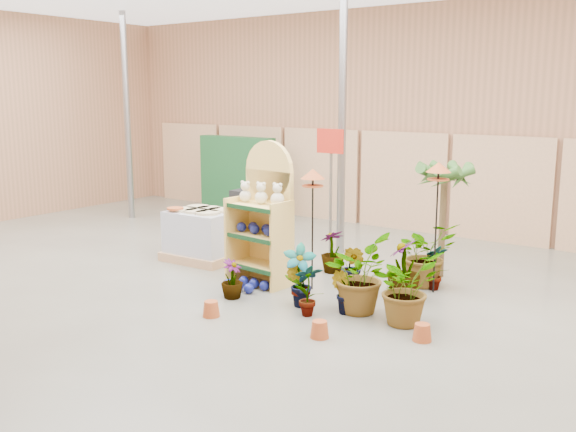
% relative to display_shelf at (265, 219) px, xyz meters
% --- Properties ---
extents(room, '(15.20, 12.10, 4.70)m').
position_rel_display_shelf_xyz_m(room, '(-0.03, -0.39, 1.25)').
color(room, '#606055').
rests_on(room, ground).
extents(display_shelf, '(0.93, 0.64, 2.10)m').
position_rel_display_shelf_xyz_m(display_shelf, '(0.00, 0.00, 0.00)').
color(display_shelf, '#E3BB5E').
rests_on(display_shelf, ground).
extents(teddy_bears, '(0.77, 0.20, 0.32)m').
position_rel_display_shelf_xyz_m(teddy_bears, '(0.02, -0.10, 0.37)').
color(teddy_bears, '#EFE5C5').
rests_on(teddy_bears, display_shelf).
extents(gazing_balls_shelf, '(0.77, 0.26, 0.15)m').
position_rel_display_shelf_xyz_m(gazing_balls_shelf, '(0.00, -0.12, -0.13)').
color(gazing_balls_shelf, navy).
rests_on(gazing_balls_shelf, display_shelf).
extents(gazing_balls_floor, '(0.63, 0.39, 0.15)m').
position_rel_display_shelf_xyz_m(gazing_balls_floor, '(0.02, -0.48, -0.89)').
color(gazing_balls_floor, navy).
rests_on(gazing_balls_floor, ground).
extents(pallet_stack, '(1.23, 1.04, 0.88)m').
position_rel_display_shelf_xyz_m(pallet_stack, '(-1.64, 0.41, -0.54)').
color(pallet_stack, tan).
rests_on(pallet_stack, ground).
extents(charcoal_planters, '(0.50, 0.50, 1.00)m').
position_rel_display_shelf_xyz_m(charcoal_planters, '(-1.84, 1.85, -0.46)').
color(charcoal_planters, black).
rests_on(charcoal_planters, ground).
extents(trellis_stock, '(2.00, 0.30, 1.80)m').
position_rel_display_shelf_xyz_m(trellis_stock, '(-3.83, 3.90, -0.06)').
color(trellis_stock, '#184C24').
rests_on(trellis_stock, ground).
extents(offer_sign, '(0.50, 0.08, 2.20)m').
position_rel_display_shelf_xyz_m(offer_sign, '(0.07, 1.68, 0.61)').
color(offer_sign, gray).
rests_on(offer_sign, ground).
extents(bird_table_front, '(0.34, 0.34, 1.74)m').
position_rel_display_shelf_xyz_m(bird_table_front, '(0.77, 0.10, 0.65)').
color(bird_table_front, black).
rests_on(bird_table_front, ground).
extents(bird_table_right, '(0.34, 0.34, 1.85)m').
position_rel_display_shelf_xyz_m(bird_table_right, '(2.24, 0.97, 0.76)').
color(bird_table_right, black).
rests_on(bird_table_right, ground).
extents(bird_table_back, '(0.34, 0.34, 1.72)m').
position_rel_display_shelf_xyz_m(bird_table_back, '(-2.20, 3.27, 0.64)').
color(bird_table_back, black).
rests_on(bird_table_back, ground).
extents(palm, '(0.70, 0.70, 1.86)m').
position_rel_display_shelf_xyz_m(palm, '(2.00, 1.79, 0.63)').
color(palm, brown).
rests_on(palm, ground).
extents(potted_plant_0, '(0.53, 0.48, 0.84)m').
position_rel_display_shelf_xyz_m(potted_plant_0, '(1.04, -0.62, -0.54)').
color(potted_plant_0, '#315E22').
rests_on(potted_plant_0, ground).
extents(potted_plant_1, '(0.38, 0.33, 0.62)m').
position_rel_display_shelf_xyz_m(potted_plant_1, '(1.03, -0.63, -0.65)').
color(potted_plant_1, '#315E22').
rests_on(potted_plant_1, ground).
extents(potted_plant_2, '(1.03, 1.11, 1.00)m').
position_rel_display_shelf_xyz_m(potted_plant_2, '(1.76, -0.35, -0.46)').
color(potted_plant_2, '#315E22').
rests_on(potted_plant_2, ground).
extents(potted_plant_3, '(0.58, 0.58, 0.84)m').
position_rel_display_shelf_xyz_m(potted_plant_3, '(2.01, 0.48, -0.54)').
color(potted_plant_3, '#315E22').
rests_on(potted_plant_3, ground).
extents(potted_plant_4, '(0.39, 0.43, 0.67)m').
position_rel_display_shelf_xyz_m(potted_plant_4, '(2.20, 1.11, -0.62)').
color(potted_plant_4, '#315E22').
rests_on(potted_plant_4, ground).
extents(potted_plant_5, '(0.40, 0.35, 0.64)m').
position_rel_display_shelf_xyz_m(potted_plant_5, '(1.22, 0.48, -0.64)').
color(potted_plant_5, '#315E22').
rests_on(potted_plant_5, ground).
extents(potted_plant_6, '(1.10, 1.13, 0.96)m').
position_rel_display_shelf_xyz_m(potted_plant_6, '(2.00, 1.22, -0.48)').
color(potted_plant_6, '#315E22').
rests_on(potted_plant_6, ground).
extents(potted_plant_7, '(0.34, 0.34, 0.54)m').
position_rel_display_shelf_xyz_m(potted_plant_7, '(0.10, -0.88, -0.69)').
color(potted_plant_7, '#315E22').
rests_on(potted_plant_7, ground).
extents(potted_plant_8, '(0.41, 0.44, 0.69)m').
position_rel_display_shelf_xyz_m(potted_plant_8, '(1.34, -0.86, -0.62)').
color(potted_plant_8, '#315E22').
rests_on(potted_plant_8, ground).
extents(potted_plant_9, '(0.37, 0.34, 0.55)m').
position_rel_display_shelf_xyz_m(potted_plant_9, '(1.66, -0.53, -0.69)').
color(potted_plant_9, '#315E22').
rests_on(potted_plant_9, ground).
extents(potted_plant_10, '(0.90, 0.98, 0.92)m').
position_rel_display_shelf_xyz_m(potted_plant_10, '(2.46, -0.41, -0.50)').
color(potted_plant_10, '#315E22').
rests_on(potted_plant_10, ground).
extents(potted_plant_11, '(0.50, 0.50, 0.68)m').
position_rel_display_shelf_xyz_m(potted_plant_11, '(0.53, 1.03, -0.62)').
color(potted_plant_11, '#315E22').
rests_on(potted_plant_11, ground).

